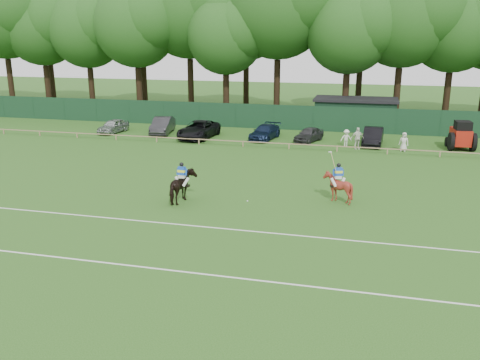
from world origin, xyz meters
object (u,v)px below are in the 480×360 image
(horse_chestnut, at_px, (338,187))
(utility_shed, at_px, (355,113))
(estate_black, at_px, (373,136))
(spectator_left, at_px, (346,138))
(horse_dark, at_px, (182,187))
(sedan_navy, at_px, (265,132))
(spectator_mid, at_px, (357,138))
(sedan_grey, at_px, (162,125))
(hatch_grey, at_px, (309,134))
(polo_ball, at_px, (248,201))
(spectator_right, at_px, (404,142))
(sedan_silver, at_px, (113,126))
(tractor, at_px, (461,136))
(suv_black, at_px, (199,130))

(horse_chestnut, bearing_deg, utility_shed, -109.41)
(estate_black, bearing_deg, utility_shed, 105.96)
(spectator_left, bearing_deg, utility_shed, 73.60)
(horse_dark, xyz_separation_m, horse_chestnut, (8.60, 2.34, -0.06))
(sedan_navy, xyz_separation_m, spectator_mid, (8.37, -2.29, 0.27))
(sedan_grey, bearing_deg, hatch_grey, -11.87)
(horse_chestnut, height_order, polo_ball, horse_chestnut)
(horse_dark, bearing_deg, spectator_right, -122.53)
(sedan_silver, bearing_deg, spectator_mid, 2.31)
(sedan_navy, bearing_deg, tractor, 8.76)
(horse_chestnut, distance_m, estate_black, 16.86)
(suv_black, bearing_deg, polo_ball, -59.15)
(sedan_grey, relative_size, hatch_grey, 1.27)
(sedan_navy, height_order, tractor, tractor)
(polo_ball, bearing_deg, sedan_grey, 124.79)
(horse_dark, distance_m, horse_chestnut, 8.91)
(sedan_navy, relative_size, utility_shed, 0.54)
(horse_dark, height_order, sedan_navy, horse_dark)
(suv_black, height_order, polo_ball, suv_black)
(utility_shed, distance_m, tractor, 12.46)
(utility_shed, bearing_deg, polo_ball, -100.99)
(sedan_grey, bearing_deg, utility_shed, 13.69)
(horse_chestnut, xyz_separation_m, sedan_grey, (-17.92, 17.28, -0.08))
(sedan_navy, bearing_deg, estate_black, 8.75)
(estate_black, bearing_deg, horse_dark, -115.32)
(estate_black, xyz_separation_m, spectator_mid, (-1.30, -2.09, 0.17))
(sedan_grey, relative_size, spectator_mid, 2.58)
(hatch_grey, relative_size, spectator_right, 2.38)
(suv_black, xyz_separation_m, polo_ball, (8.78, -17.30, -0.74))
(sedan_silver, distance_m, spectator_left, 22.58)
(horse_dark, relative_size, horse_chestnut, 1.26)
(polo_ball, bearing_deg, spectator_mid, 70.34)
(spectator_left, distance_m, utility_shed, 9.94)
(horse_dark, bearing_deg, sedan_silver, -48.10)
(horse_dark, xyz_separation_m, spectator_right, (13.06, 17.10, -0.14))
(horse_chestnut, distance_m, sedan_silver, 28.10)
(hatch_grey, bearing_deg, tractor, 19.05)
(sedan_navy, xyz_separation_m, hatch_grey, (4.07, -0.09, -0.02))
(spectator_right, distance_m, polo_ball, 18.68)
(hatch_grey, bearing_deg, spectator_right, 5.72)
(sedan_silver, bearing_deg, estate_black, 7.37)
(sedan_navy, relative_size, spectator_left, 3.01)
(estate_black, distance_m, tractor, 7.12)
(sedan_grey, relative_size, estate_black, 1.04)
(horse_chestnut, height_order, sedan_silver, horse_chestnut)
(sedan_silver, xyz_separation_m, tractor, (31.90, 0.14, 0.49))
(spectator_left, height_order, spectator_right, spectator_right)
(tractor, bearing_deg, hatch_grey, 174.44)
(sedan_grey, distance_m, tractor, 27.05)
(horse_chestnut, xyz_separation_m, estate_black, (2.00, 16.74, -0.11))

